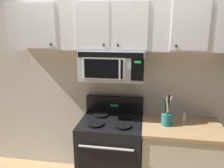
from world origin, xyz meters
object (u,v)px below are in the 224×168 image
(stove_range, at_px, (111,152))
(over_range_microwave, at_px, (113,65))
(utensil_crock_teal, at_px, (167,117))
(salt_shaker, at_px, (184,118))

(stove_range, xyz_separation_m, over_range_microwave, (-0.00, 0.12, 1.11))
(utensil_crock_teal, xyz_separation_m, salt_shaker, (0.22, 0.11, -0.05))
(over_range_microwave, relative_size, utensil_crock_teal, 2.03)
(stove_range, bearing_deg, salt_shaker, 6.70)
(utensil_crock_teal, bearing_deg, over_range_microwave, 169.48)
(stove_range, distance_m, utensil_crock_teal, 0.85)
(stove_range, height_order, salt_shaker, stove_range)
(over_range_microwave, height_order, salt_shaker, over_range_microwave)
(stove_range, xyz_separation_m, salt_shaker, (0.87, 0.10, 0.49))
(over_range_microwave, height_order, utensil_crock_teal, over_range_microwave)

